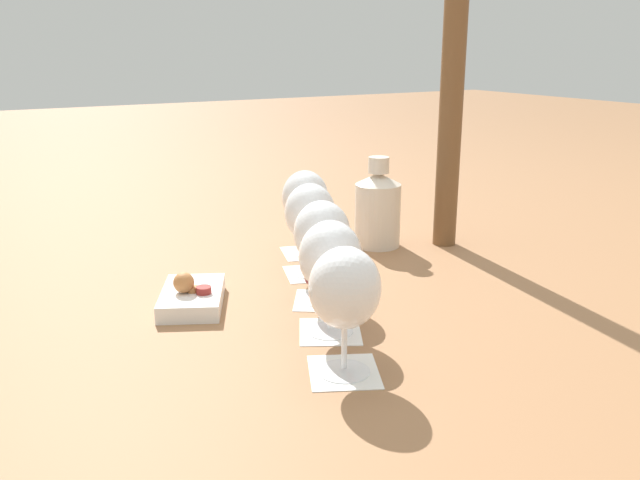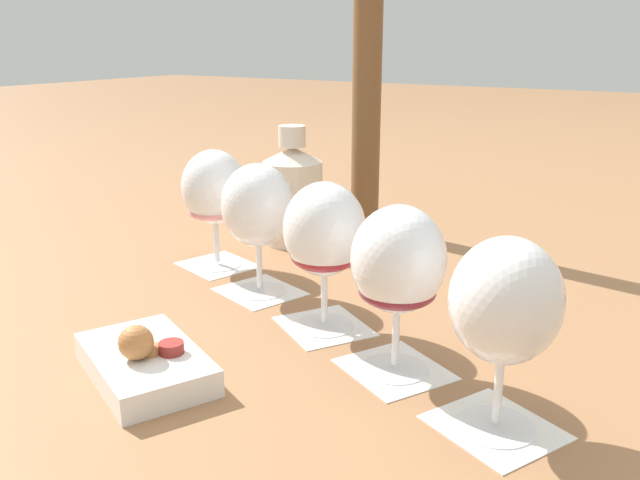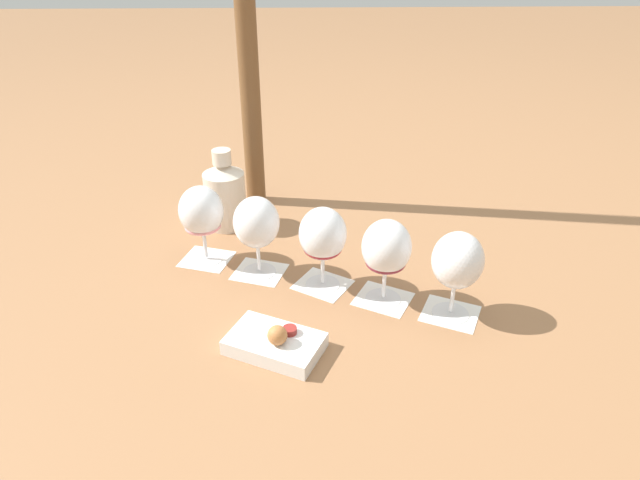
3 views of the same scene
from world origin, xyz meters
TOP-DOWN VIEW (x-y plane):
  - ground_plane at (0.00, 0.00)m, footprint 8.00×8.00m
  - tasting_card_0 at (-0.25, 0.11)m, footprint 0.13×0.12m
  - tasting_card_1 at (-0.13, 0.05)m, footprint 0.13×0.12m
  - tasting_card_2 at (0.01, -0.00)m, footprint 0.14×0.14m
  - tasting_card_3 at (0.13, -0.06)m, footprint 0.14×0.13m
  - tasting_card_4 at (0.25, -0.11)m, footprint 0.14×0.13m
  - wine_glass_0 at (-0.25, 0.11)m, footprint 0.10×0.10m
  - wine_glass_1 at (-0.13, 0.05)m, footprint 0.10×0.10m
  - wine_glass_2 at (0.01, -0.00)m, footprint 0.10×0.10m
  - wine_glass_3 at (0.13, -0.06)m, footprint 0.10×0.10m
  - wine_glass_4 at (0.25, -0.11)m, footprint 0.10×0.10m
  - ceramic_vase at (-0.22, 0.27)m, footprint 0.10×0.10m
  - snack_dish at (-0.09, -0.20)m, footprint 0.19×0.16m

SIDE VIEW (x-z plane):
  - ground_plane at x=0.00m, z-range 0.00..0.00m
  - tasting_card_0 at x=-0.25m, z-range 0.00..0.00m
  - tasting_card_1 at x=-0.13m, z-range 0.00..0.00m
  - tasting_card_2 at x=0.01m, z-range 0.00..0.00m
  - tasting_card_3 at x=0.13m, z-range 0.00..0.00m
  - tasting_card_4 at x=0.25m, z-range 0.00..0.00m
  - snack_dish at x=-0.09m, z-range -0.01..0.05m
  - ceramic_vase at x=-0.22m, z-range -0.01..0.18m
  - wine_glass_4 at x=0.25m, z-range 0.03..0.20m
  - wine_glass_1 at x=-0.13m, z-range 0.03..0.20m
  - wine_glass_2 at x=0.01m, z-range 0.03..0.20m
  - wine_glass_3 at x=0.13m, z-range 0.03..0.20m
  - wine_glass_0 at x=-0.25m, z-range 0.03..0.20m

